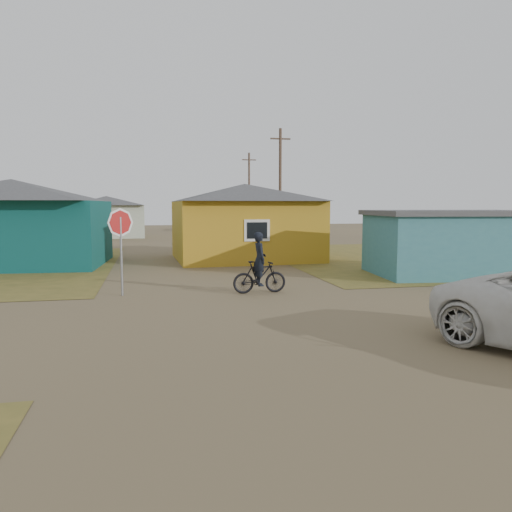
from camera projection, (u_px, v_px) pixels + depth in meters
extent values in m
plane|color=brown|center=(251.00, 323.00, 11.88)|extent=(120.00, 120.00, 0.00)
cube|color=olive|center=(453.00, 256.00, 27.43)|extent=(20.00, 18.00, 0.00)
cube|color=#0B3F3F|center=(14.00, 233.00, 23.11)|extent=(8.40, 6.54, 3.00)
pyramid|color=#3B3B3E|center=(12.00, 190.00, 22.90)|extent=(8.93, 7.08, 1.00)
cube|color=#B9881C|center=(245.00, 230.00, 25.87)|extent=(7.21, 6.24, 3.00)
pyramid|color=#3B3B3E|center=(245.00, 193.00, 25.67)|extent=(7.72, 6.76, 0.90)
cube|color=silver|center=(257.00, 230.00, 22.91)|extent=(1.20, 0.06, 1.00)
cube|color=black|center=(257.00, 230.00, 22.88)|extent=(0.95, 0.04, 0.75)
cube|color=teal|center=(450.00, 245.00, 20.05)|extent=(6.39, 4.61, 2.40)
cube|color=#3B3B3E|center=(451.00, 213.00, 19.92)|extent=(6.71, 4.93, 0.20)
cube|color=#B1B99F|center=(107.00, 221.00, 43.58)|extent=(6.49, 5.60, 2.80)
pyramid|color=#3B3B3E|center=(106.00, 201.00, 43.40)|extent=(7.04, 6.15, 0.80)
cube|color=gray|center=(269.00, 218.00, 52.73)|extent=(6.41, 5.50, 2.80)
pyramid|color=#3B3B3E|center=(269.00, 201.00, 52.55)|extent=(6.95, 6.05, 0.80)
cube|color=#B1B99F|center=(39.00, 219.00, 53.61)|extent=(5.75, 5.28, 2.70)
pyramid|color=#3B3B3E|center=(38.00, 203.00, 53.43)|extent=(6.28, 5.81, 0.70)
cylinder|color=brown|center=(280.00, 188.00, 34.23)|extent=(0.20, 0.20, 8.00)
cube|color=brown|center=(280.00, 139.00, 33.89)|extent=(1.40, 0.10, 0.10)
cylinder|color=brown|center=(249.00, 193.00, 50.00)|extent=(0.20, 0.20, 8.00)
cube|color=brown|center=(249.00, 160.00, 49.67)|extent=(1.40, 0.10, 0.10)
cylinder|color=gray|center=(121.00, 257.00, 15.41)|extent=(0.07, 0.07, 2.44)
imported|color=black|center=(260.00, 277.00, 15.93)|extent=(1.75, 0.57, 1.04)
imported|color=black|center=(260.00, 259.00, 15.87)|extent=(0.44, 0.64, 1.71)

